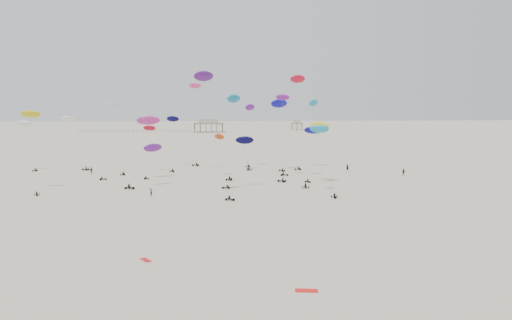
{
  "coord_description": "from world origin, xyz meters",
  "views": [
    {
      "loc": [
        -9.44,
        -12.98,
        17.68
      ],
      "look_at": [
        0.0,
        88.0,
        7.0
      ],
      "focal_mm": 35.0,
      "sensor_mm": 36.0,
      "label": 1
    }
  ],
  "objects": [
    {
      "name": "rig_15",
      "position": [
        -24.76,
        113.98,
        13.46
      ],
      "size": [
        6.19,
        5.62,
        15.96
      ],
      "rotation": [
        0.0,
        0.0,
        0.44
      ],
      "color": "black",
      "rests_on": "ground"
    },
    {
      "name": "ground_plane",
      "position": [
        0.0,
        200.0,
        0.0
      ],
      "size": [
        900.0,
        900.0,
        0.0
      ],
      "primitive_type": "plane",
      "color": "beige"
    },
    {
      "name": "grounded_kite_a",
      "position": [
        -0.22,
        33.02,
        0.0
      ],
      "size": [
        2.31,
        1.23,
        0.08
      ],
      "primitive_type": "cube",
      "rotation": [
        0.0,
        0.0,
        -0.15
      ],
      "color": "red",
      "rests_on": "ground"
    },
    {
      "name": "rig_5",
      "position": [
        2.8,
        138.68,
        14.12
      ],
      "size": [
        4.21,
        9.18,
        18.9
      ],
      "rotation": [
        0.0,
        0.0,
        5.99
      ],
      "color": "black",
      "rests_on": "ground"
    },
    {
      "name": "spectator_3",
      "position": [
        28.93,
        122.51,
        0.0
      ],
      "size": [
        1.02,
        0.96,
        2.3
      ],
      "primitive_type": "imported",
      "rotation": [
        0.0,
        0.0,
        2.52
      ],
      "color": "black",
      "rests_on": "ground"
    },
    {
      "name": "rig_7",
      "position": [
        9.75,
        116.26,
        14.39
      ],
      "size": [
        4.18,
        5.52,
        21.37
      ],
      "rotation": [
        0.0,
        0.0,
        4.27
      ],
      "color": "black",
      "rests_on": "ground"
    },
    {
      "name": "rig_6",
      "position": [
        -9.83,
        91.06,
        20.85
      ],
      "size": [
        8.67,
        15.23,
        26.48
      ],
      "rotation": [
        0.0,
        0.0,
        4.06
      ],
      "color": "black",
      "rests_on": "ground"
    },
    {
      "name": "spectator_2",
      "position": [
        -41.04,
        122.63,
        0.0
      ],
      "size": [
        1.42,
        1.0,
        2.17
      ],
      "primitive_type": "imported",
      "rotation": [
        0.0,
        0.0,
        6.02
      ],
      "color": "black",
      "rests_on": "ground"
    },
    {
      "name": "rig_18",
      "position": [
        16.57,
        104.53,
        11.91
      ],
      "size": [
        6.51,
        6.19,
        14.43
      ],
      "rotation": [
        0.0,
        0.0,
        3.63
      ],
      "color": "black",
      "rests_on": "ground"
    },
    {
      "name": "pavilion_main",
      "position": [
        -10.0,
        350.0,
        4.22
      ],
      "size": [
        21.0,
        13.0,
        9.8
      ],
      "color": "brown",
      "rests_on": "ground"
    },
    {
      "name": "rig_3",
      "position": [
        13.28,
        87.47,
        12.19
      ],
      "size": [
        4.9,
        11.84,
        20.04
      ],
      "rotation": [
        0.0,
        0.0,
        3.05
      ],
      "color": "black",
      "rests_on": "ground"
    },
    {
      "name": "rig_14",
      "position": [
        -23.57,
        100.71,
        6.44
      ],
      "size": [
        8.2,
        9.15,
        10.52
      ],
      "rotation": [
        0.0,
        0.0,
        4.22
      ],
      "color": "black",
      "rests_on": "ground"
    },
    {
      "name": "rig_9",
      "position": [
        -48.89,
        135.66,
        10.51
      ],
      "size": [
        9.46,
        9.1,
        16.26
      ],
      "rotation": [
        0.0,
        0.0,
        1.27
      ],
      "color": "black",
      "rests_on": "ground"
    },
    {
      "name": "rig_11",
      "position": [
        -35.14,
        117.33,
        10.25
      ],
      "size": [
        2.98,
        13.96,
        21.15
      ],
      "rotation": [
        0.0,
        0.0,
        4.8
      ],
      "color": "black",
      "rests_on": "ground"
    },
    {
      "name": "rig_8",
      "position": [
        -2.09,
        127.58,
        17.77
      ],
      "size": [
        7.54,
        5.32,
        21.54
      ],
      "rotation": [
        0.0,
        0.0,
        0.28
      ],
      "color": "black",
      "rests_on": "ground"
    },
    {
      "name": "rig_20",
      "position": [
        -6.02,
        113.5,
        6.49
      ],
      "size": [
        5.16,
        13.29,
        13.55
      ],
      "rotation": [
        0.0,
        0.0,
        5.8
      ],
      "color": "black",
      "rests_on": "ground"
    },
    {
      "name": "rig_17",
      "position": [
        10.44,
        128.33,
        17.0
      ],
      "size": [
        6.02,
        8.75,
        20.27
      ],
      "rotation": [
        0.0,
        0.0,
        0.86
      ],
      "color": "black",
      "rests_on": "ground"
    },
    {
      "name": "rig_0",
      "position": [
        -15.02,
        131.67,
        18.22
      ],
      "size": [
        9.21,
        12.33,
        25.73
      ],
      "rotation": [
        0.0,
        0.0,
        3.62
      ],
      "color": "black",
      "rests_on": "ground"
    },
    {
      "name": "spectator_0",
      "position": [
        -21.18,
        87.06,
        0.0
      ],
      "size": [
        0.79,
        0.86,
        1.94
      ],
      "primitive_type": "imported",
      "rotation": [
        0.0,
        0.0,
        2.13
      ],
      "color": "black",
      "rests_on": "ground"
    },
    {
      "name": "rig_12",
      "position": [
        -18.34,
        140.38,
        9.88
      ],
      "size": [
        10.32,
        5.54,
        15.55
      ],
      "rotation": [
        0.0,
        0.0,
        1.39
      ],
      "color": "black",
      "rests_on": "ground"
    },
    {
      "name": "grounded_kite_b",
      "position": [
        -16.97,
        44.38,
        0.0
      ],
      "size": [
        1.56,
        1.89,
        0.07
      ],
      "primitive_type": "cube",
      "rotation": [
        0.0,
        0.0,
        -1.0
      ],
      "color": "red",
      "rests_on": "ground"
    },
    {
      "name": "pier_fence",
      "position": [
        -62.0,
        350.0,
        0.77
      ],
      "size": [
        80.2,
        0.2,
        1.5
      ],
      "color": "black",
      "rests_on": "ground"
    },
    {
      "name": "spectator_1",
      "position": [
        40.99,
        111.88,
        0.0
      ],
      "size": [
        1.18,
        0.95,
        2.11
      ],
      "primitive_type": "imported",
      "rotation": [
        0.0,
        0.0,
        5.89
      ],
      "color": "black",
      "rests_on": "ground"
    },
    {
      "name": "rig_19",
      "position": [
        -61.4,
        134.1,
        11.18
      ],
      "size": [
        7.49,
        7.54,
        14.46
      ],
      "rotation": [
        0.0,
        0.0,
        6.1
      ],
      "color": "black",
      "rests_on": "ground"
    },
    {
      "name": "rig_13",
      "position": [
        21.33,
        135.16,
        9.65
      ],
      "size": [
        10.68,
        13.06,
        15.38
      ],
      "rotation": [
        0.0,
        0.0,
        1.66
      ],
      "color": "black",
      "rests_on": "ground"
    },
    {
      "name": "rig_2",
      "position": [
        -2.44,
        98.41,
        8.26
      ],
      "size": [
        7.33,
        5.97,
        11.69
      ],
      "rotation": [
        0.0,
        0.0,
        1.57
      ],
      "color": "black",
      "rests_on": "ground"
    },
    {
      "name": "rig_1",
      "position": [
        -27.87,
        125.98,
        8.69
      ],
      "size": [
        8.59,
        11.47,
        15.38
      ],
      "rotation": [
        0.0,
        0.0,
        6.18
      ],
      "color": "black",
      "rests_on": "ground"
    },
    {
      "name": "pavilion_small",
      "position": [
        60.0,
        380.0,
        3.49
      ],
      "size": [
        9.0,
        7.0,
        8.0
      ],
      "color": "brown",
      "rests_on": "ground"
    },
    {
      "name": "rig_10",
      "position": [
        12.03,
        112.06,
        19.9
      ],
      "size": [
        9.32,
        14.18,
        26.96
      ],
      "rotation": [
        0.0,
        0.0,
        1.05
      ],
      "color": "black",
      "rests_on": "ground"
    },
    {
      "name": "rig_4",
      "position": [
        -47.68,
        98.69,
        13.68
      ],
      "size": [
        7.3,
        12.95,
        18.77
      ],
      "rotation": [
        0.0,
        0.0,
        3.47
      ],
      "color": "black",
      "rests_on": "ground"
    },
    {
      "name": "rig_16",
      "position": [
        15.11,
        100.58,
        9.4
      ],
      "size": [
        8.16,
        11.41,
        14.91
      ],
      "rotation": [
        0.0,
        0.0,
        6.14
      ],
      "color": "black",
      "rests_on": "ground"
    }
  ]
}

